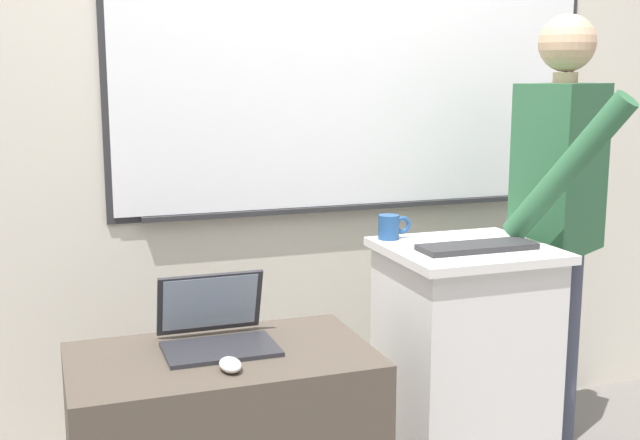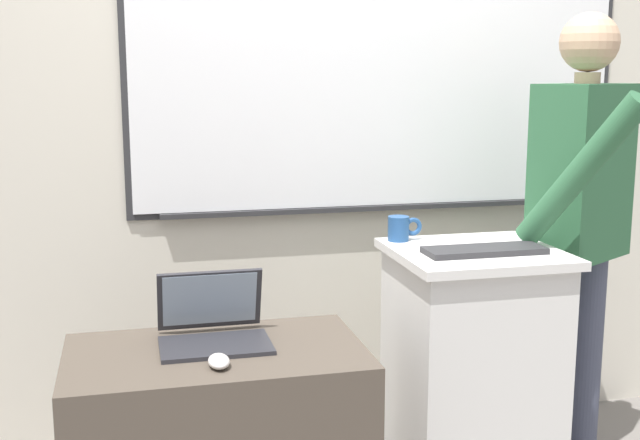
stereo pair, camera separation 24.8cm
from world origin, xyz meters
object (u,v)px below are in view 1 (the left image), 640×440
at_px(person_presenter, 559,213).
at_px(coffee_mug, 390,227).
at_px(wireless_keyboard, 477,247).
at_px(lectern_podium, 462,375).
at_px(computer_mouse_by_laptop, 230,365).
at_px(laptop, 215,325).

xyz_separation_m(person_presenter, coffee_mug, (-0.68, 0.03, -0.02)).
height_order(person_presenter, wireless_keyboard, person_presenter).
height_order(lectern_podium, computer_mouse_by_laptop, lectern_podium).
bearing_deg(lectern_podium, wireless_keyboard, -88.89).
bearing_deg(computer_mouse_by_laptop, wireless_keyboard, 14.18).
relative_size(person_presenter, laptop, 5.24).
xyz_separation_m(lectern_podium, laptop, (-0.89, -0.06, 0.30)).
bearing_deg(lectern_podium, person_presenter, 18.27).
relative_size(computer_mouse_by_laptop, coffee_mug, 0.81).
bearing_deg(wireless_keyboard, computer_mouse_by_laptop, -165.82).
relative_size(laptop, computer_mouse_by_laptop, 3.29).
xyz_separation_m(lectern_podium, wireless_keyboard, (0.00, -0.06, 0.47)).
height_order(lectern_podium, person_presenter, person_presenter).
distance_m(person_presenter, coffee_mug, 0.68).
xyz_separation_m(wireless_keyboard, computer_mouse_by_laptop, (-0.90, -0.23, -0.22)).
bearing_deg(coffee_mug, laptop, -160.04).
distance_m(lectern_podium, coffee_mug, 0.58).
relative_size(lectern_podium, computer_mouse_by_laptop, 9.34).
bearing_deg(laptop, wireless_keyboard, -0.41).
distance_m(person_presenter, laptop, 1.41).
relative_size(laptop, wireless_keyboard, 0.83).
relative_size(person_presenter, computer_mouse_by_laptop, 17.24).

